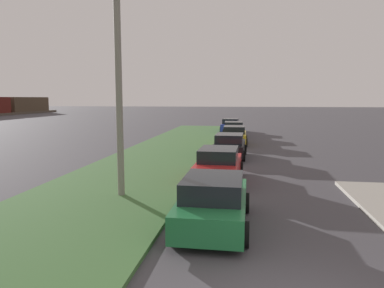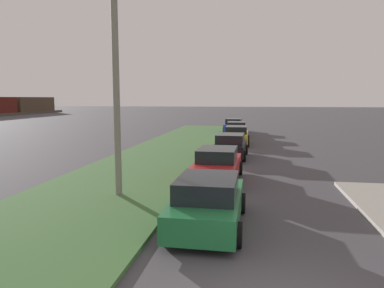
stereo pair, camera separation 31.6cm
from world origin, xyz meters
name	(u,v)px [view 1 (the left image)]	position (x,y,z in m)	size (l,w,h in m)	color
grass_median	(130,176)	(10.00, 6.12, 0.06)	(60.00, 6.00, 0.12)	#3D6633
parked_car_green	(213,202)	(4.22, 1.75, 0.72)	(4.32, 2.05, 1.47)	#1E6B38
parked_car_red	(219,165)	(9.99, 2.03, 0.72)	(4.35, 2.11, 1.47)	red
parked_car_black	(229,146)	(16.34, 1.85, 0.72)	(4.35, 2.11, 1.47)	black
parked_car_yellow	(234,135)	(22.68, 1.76, 0.72)	(4.32, 2.06, 1.47)	gold
parked_car_silver	(233,130)	(27.92, 2.02, 0.72)	(4.40, 2.21, 1.47)	#B2B5BA
parked_car_blue	(231,125)	(33.13, 2.47, 0.72)	(4.38, 2.18, 1.47)	#23389E
streetlight	(129,77)	(6.78, 5.01, 4.39)	(1.02, 2.82, 7.50)	gray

